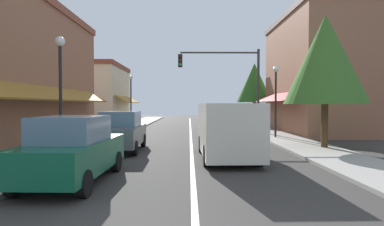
{
  "coord_description": "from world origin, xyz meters",
  "views": [
    {
      "loc": [
        -0.11,
        -3.0,
        2.08
      ],
      "look_at": [
        0.07,
        15.98,
        1.56
      ],
      "focal_mm": 29.11,
      "sensor_mm": 36.0,
      "label": 1
    }
  ],
  "objects": [
    {
      "name": "lane_center_stripe",
      "position": [
        0.0,
        18.0,
        0.0
      ],
      "size": [
        0.14,
        52.0,
        0.01
      ],
      "primitive_type": "cube",
      "color": "silver",
      "rests_on": "ground"
    },
    {
      "name": "street_lamp_left_far",
      "position": [
        -5.19,
        24.19,
        3.13
      ],
      "size": [
        0.36,
        0.36,
        4.62
      ],
      "color": "black",
      "rests_on": "ground"
    },
    {
      "name": "tree_right_near",
      "position": [
        6.12,
        11.21,
        4.13
      ],
      "size": [
        3.71,
        3.71,
        6.18
      ],
      "color": "#4C331E",
      "rests_on": "ground"
    },
    {
      "name": "storefront_far_left",
      "position": [
        -9.18,
        28.0,
        3.0
      ],
      "size": [
        6.08,
        8.2,
        5.99
      ],
      "color": "beige",
      "rests_on": "ground"
    },
    {
      "name": "sidewalk_left",
      "position": [
        -5.5,
        18.0,
        0.06
      ],
      "size": [
        2.6,
        56.0,
        0.12
      ],
      "primitive_type": "cube",
      "color": "gray",
      "rests_on": "ground"
    },
    {
      "name": "parked_car_second_left",
      "position": [
        -3.14,
        10.9,
        0.88
      ],
      "size": [
        1.84,
        4.13,
        1.77
      ],
      "rotation": [
        0.0,
        0.0,
        0.02
      ],
      "color": "#4C5156",
      "rests_on": "ground"
    },
    {
      "name": "sidewalk_right",
      "position": [
        5.5,
        18.0,
        0.06
      ],
      "size": [
        2.6,
        56.0,
        0.12
      ],
      "primitive_type": "cube",
      "color": "gray",
      "rests_on": "ground"
    },
    {
      "name": "traffic_signal_mast_arm",
      "position": [
        2.84,
        18.99,
        4.13
      ],
      "size": [
        5.77,
        0.5,
        5.99
      ],
      "color": "#333333",
      "rests_on": "ground"
    },
    {
      "name": "van_in_lane",
      "position": [
        1.34,
        8.97,
        1.15
      ],
      "size": [
        2.07,
        5.21,
        2.12
      ],
      "rotation": [
        0.0,
        0.0,
        0.02
      ],
      "color": "beige",
      "rests_on": "ground"
    },
    {
      "name": "street_lamp_right_mid",
      "position": [
        5.1,
        15.65,
        2.99
      ],
      "size": [
        0.36,
        0.36,
        4.38
      ],
      "color": "black",
      "rests_on": "ground"
    },
    {
      "name": "storefront_right_block",
      "position": [
        9.19,
        20.0,
        4.33
      ],
      "size": [
        6.09,
        10.2,
        8.67
      ],
      "color": "#8E5B42",
      "rests_on": "ground"
    },
    {
      "name": "street_lamp_left_near",
      "position": [
        -4.96,
        8.78,
        3.13
      ],
      "size": [
        0.36,
        0.36,
        4.63
      ],
      "color": "black",
      "rests_on": "ground"
    },
    {
      "name": "tree_right_far",
      "position": [
        6.09,
        26.49,
        4.13
      ],
      "size": [
        3.35,
        3.35,
        5.99
      ],
      "color": "#4C331E",
      "rests_on": "ground"
    },
    {
      "name": "parked_car_nearest_left",
      "position": [
        -3.2,
        5.26,
        0.88
      ],
      "size": [
        1.88,
        4.15,
        1.77
      ],
      "rotation": [
        0.0,
        0.0,
        -0.03
      ],
      "color": "#0F4C33",
      "rests_on": "ground"
    },
    {
      "name": "ground_plane",
      "position": [
        0.0,
        18.0,
        0.0
      ],
      "size": [
        80.0,
        80.0,
        0.0
      ],
      "primitive_type": "plane",
      "color": "#33302D"
    }
  ]
}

